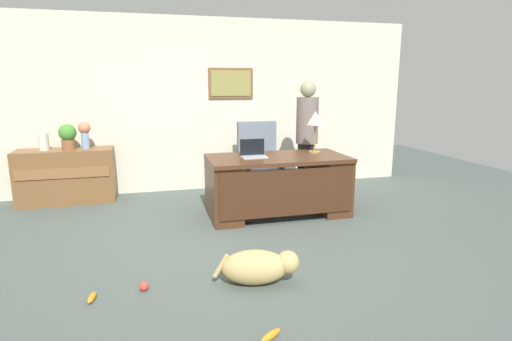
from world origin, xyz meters
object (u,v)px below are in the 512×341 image
dog_lying (259,267)px  dog_toy_bone (92,297)px  desk (278,183)px  armchair (259,163)px  potted_plant (68,136)px  dog_toy_ball (144,286)px  dog_toy_plush (271,335)px  desk_lamp (315,121)px  person_standing (307,139)px  vase_empty (44,142)px  laptop (253,153)px  vase_with_flowers (85,132)px  credenza (67,176)px

dog_lying → dog_toy_bone: 1.37m
desk → armchair: armchair is taller
potted_plant → dog_toy_ball: potted_plant is taller
dog_lying → dog_toy_plush: bearing=-99.1°
desk_lamp → dog_toy_bone: (-2.67, -1.88, -1.19)m
person_standing → vase_empty: bearing=170.3°
desk → armchair: 1.00m
laptop → desk_lamp: size_ratio=0.57×
potted_plant → dog_toy_bone: potted_plant is taller
vase_with_flowers → dog_toy_bone: bearing=-82.9°
armchair → potted_plant: (-2.73, 0.32, 0.48)m
credenza → dog_lying: credenza is taller
credenza → laptop: bearing=-26.9°
laptop → armchair: bearing=70.3°
vase_with_flowers → vase_empty: size_ratio=1.60×
laptop → desk_lamp: (0.88, 0.10, 0.38)m
dog_toy_ball → desk: bearing=44.4°
armchair → desk_lamp: desk_lamp is taller
desk → dog_toy_ball: (-1.70, -1.67, -0.38)m
credenza → dog_toy_bone: bearing=-77.5°
desk_lamp → dog_lying: bearing=-123.9°
laptop → vase_with_flowers: 2.51m
armchair → laptop: (-0.33, -0.93, 0.33)m
vase_with_flowers → dog_toy_bone: (0.38, -3.04, -0.99)m
credenza → dog_toy_ball: size_ratio=16.27×
dog_lying → desk_lamp: desk_lamp is taller
desk_lamp → potted_plant: (-3.28, 1.15, -0.24)m
dog_toy_bone → dog_toy_plush: (1.24, -0.84, 0.00)m
credenza → vase_with_flowers: bearing=0.3°
credenza → person_standing: person_standing is taller
armchair → laptop: bearing=-109.7°
armchair → vase_empty: bearing=174.0°
dog_toy_plush → desk_lamp: bearing=62.3°
armchair → desk_lamp: size_ratio=2.00×
potted_plant → dog_toy_plush: bearing=-64.6°
desk → dog_toy_bone: desk is taller
desk → credenza: credenza is taller
credenza → vase_empty: bearing=179.7°
potted_plant → vase_with_flowers: bearing=0.0°
dog_lying → desk_lamp: bearing=56.1°
desk → desk_lamp: (0.57, 0.16, 0.79)m
dog_toy_ball → dog_toy_plush: 1.23m
desk → laptop: laptop is taller
dog_toy_plush → dog_lying: bearing=80.9°
desk → credenza: size_ratio=1.36×
laptop → vase_with_flowers: vase_with_flowers is taller
laptop → dog_toy_bone: (-1.79, -1.79, -0.81)m
potted_plant → person_standing: bearing=-10.6°
credenza → dog_toy_ball: bearing=-70.1°
dog_toy_ball → vase_with_flowers: bearing=104.7°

